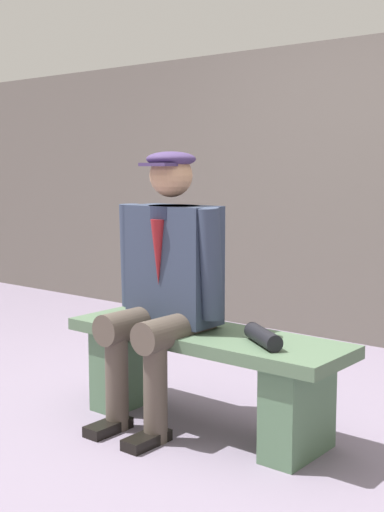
# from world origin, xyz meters

# --- Properties ---
(ground_plane) EXTENTS (30.00, 30.00, 0.00)m
(ground_plane) POSITION_xyz_m (0.00, 0.00, 0.00)
(ground_plane) COLOR gray
(bench) EXTENTS (1.42, 0.44, 0.47)m
(bench) POSITION_xyz_m (0.00, 0.00, 0.30)
(bench) COLOR #4F684D
(bench) RESTS_ON ground
(seated_man) EXTENTS (0.61, 0.58, 1.31)m
(seated_man) POSITION_xyz_m (0.19, 0.06, 0.72)
(seated_man) COLOR #2F394F
(seated_man) RESTS_ON ground
(rolled_magazine) EXTENTS (0.26, 0.21, 0.07)m
(rolled_magazine) POSITION_xyz_m (-0.36, 0.05, 0.51)
(rolled_magazine) COLOR black
(rolled_magazine) RESTS_ON bench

